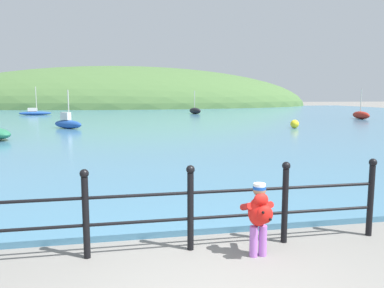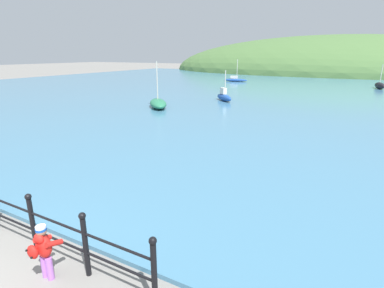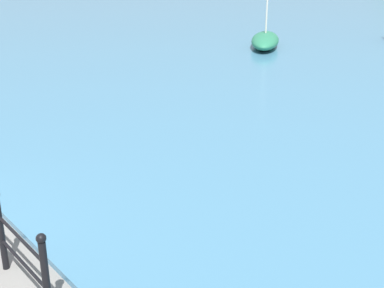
{
  "view_description": "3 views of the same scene",
  "coord_description": "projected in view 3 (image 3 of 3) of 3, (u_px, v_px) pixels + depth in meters",
  "views": [
    {
      "loc": [
        -0.97,
        -3.44,
        2.17
      ],
      "look_at": [
        0.64,
        4.83,
        1.05
      ],
      "focal_mm": 35.0,
      "sensor_mm": 36.0,
      "label": 1
    },
    {
      "loc": [
        5.01,
        -1.42,
        3.68
      ],
      "look_at": [
        1.14,
        5.65,
        1.23
      ],
      "focal_mm": 28.0,
      "sensor_mm": 36.0,
      "label": 2
    },
    {
      "loc": [
        7.91,
        -0.49,
        4.35
      ],
      "look_at": [
        1.74,
        4.57,
        1.22
      ],
      "focal_mm": 50.0,
      "sensor_mm": 36.0,
      "label": 3
    }
  ],
  "objects": [
    {
      "name": "boat_far_right",
      "position": [
        265.0,
        40.0,
        21.47
      ],
      "size": [
        2.86,
        3.08,
        3.07
      ],
      "color": "#287551",
      "rests_on": "water"
    }
  ]
}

